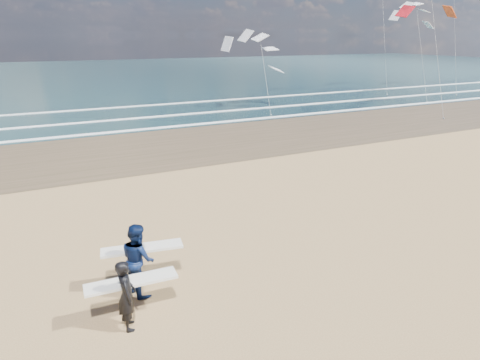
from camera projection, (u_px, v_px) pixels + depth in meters
wet_sand_strip at (348, 123)px, 34.11m from camera, size 220.00×12.00×0.01m
ocean at (158, 73)px, 79.95m from camera, size 220.00×100.00×0.02m
foam_breakers at (282, 105)px, 42.67m from camera, size 220.00×11.70×0.05m
surfer_near at (127, 293)px, 10.05m from camera, size 2.23×1.02×1.78m
surfer_far at (138, 258)px, 11.41m from camera, size 2.26×1.34×2.01m
kite_0 at (435, 35)px, 36.25m from camera, size 6.41×4.81×11.69m
kite_1 at (263, 60)px, 38.77m from camera, size 6.71×4.84×7.79m
kite_2 at (455, 19)px, 49.54m from camera, size 5.29×4.68×16.05m
kite_5 at (384, 25)px, 50.25m from camera, size 5.32×4.69×14.65m
kite_7 at (420, 41)px, 45.36m from camera, size 5.95×4.75×11.03m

